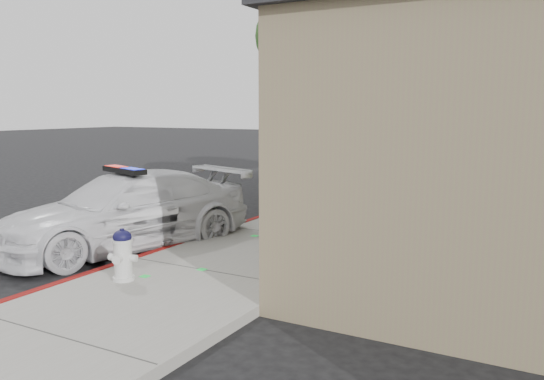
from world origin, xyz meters
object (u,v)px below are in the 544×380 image
at_px(fire_hydrant, 123,255).
at_px(street_tree_near, 328,34).
at_px(street_tree_far, 387,44).
at_px(street_tree_mid, 346,35).
at_px(police_car, 126,211).

relative_size(fire_hydrant, street_tree_near, 0.14).
relative_size(fire_hydrant, street_tree_far, 0.13).
xyz_separation_m(fire_hydrant, street_tree_near, (0.50, 6.53, 3.98)).
height_order(fire_hydrant, street_tree_mid, street_tree_mid).
bearing_deg(police_car, street_tree_near, 80.74).
height_order(fire_hydrant, street_tree_far, street_tree_far).
relative_size(street_tree_near, street_tree_mid, 0.96).
distance_m(fire_hydrant, street_tree_mid, 9.86).
xyz_separation_m(street_tree_near, street_tree_mid, (-0.51, 2.38, 0.25)).
distance_m(police_car, street_tree_near, 6.36).
relative_size(police_car, street_tree_mid, 0.91).
bearing_deg(fire_hydrant, street_tree_near, 68.33).
bearing_deg(fire_hydrant, street_tree_far, 72.13).
distance_m(police_car, street_tree_mid, 8.24).
bearing_deg(police_car, street_tree_mid, 93.02).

